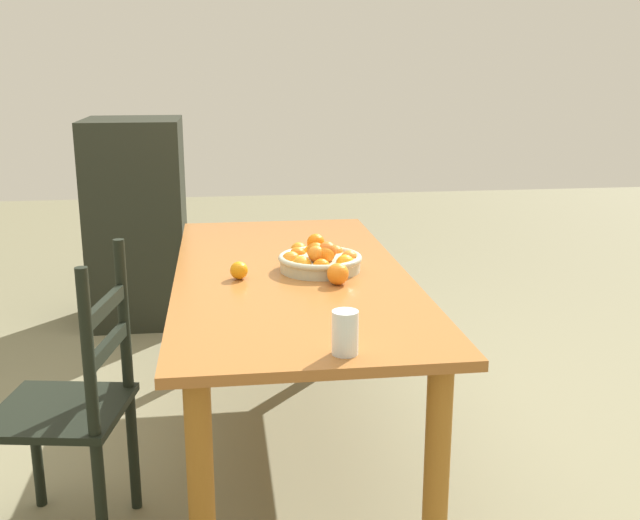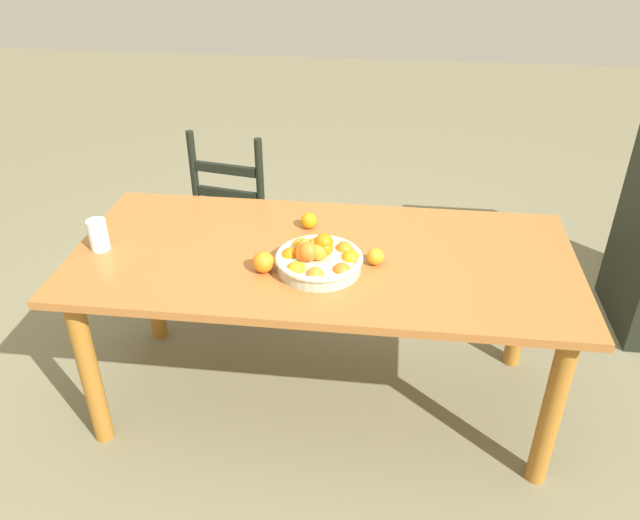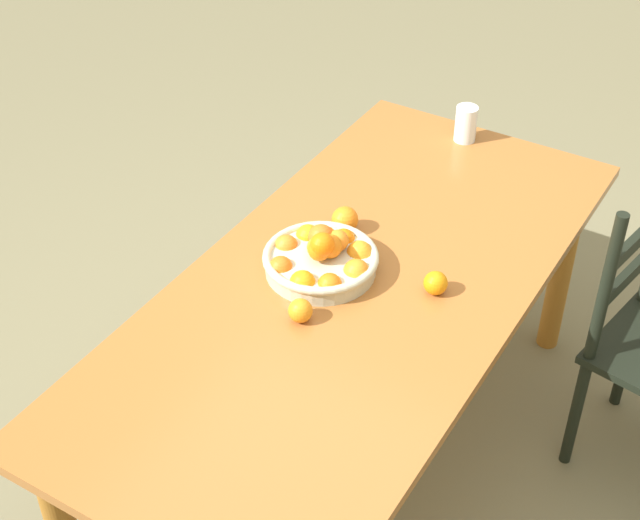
% 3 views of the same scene
% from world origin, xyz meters
% --- Properties ---
extents(ground_plane, '(12.00, 12.00, 0.00)m').
position_xyz_m(ground_plane, '(0.00, 0.00, 0.00)').
color(ground_plane, '#736F51').
extents(dining_table, '(1.90, 0.87, 0.73)m').
position_xyz_m(dining_table, '(0.00, 0.00, 0.63)').
color(dining_table, '#A1612C').
rests_on(dining_table, ground).
extents(chair_near_window, '(0.45, 0.45, 0.95)m').
position_xyz_m(chair_near_window, '(-0.50, 0.74, 0.44)').
color(chair_near_window, black).
rests_on(chair_near_window, ground).
extents(fruit_bowl, '(0.32, 0.32, 0.14)m').
position_xyz_m(fruit_bowl, '(-0.00, -0.11, 0.77)').
color(fruit_bowl, beige).
rests_on(fruit_bowl, dining_table).
extents(orange_loose_0, '(0.07, 0.07, 0.07)m').
position_xyz_m(orange_loose_0, '(-0.08, 0.20, 0.76)').
color(orange_loose_0, orange).
rests_on(orange_loose_0, dining_table).
extents(orange_loose_1, '(0.08, 0.08, 0.08)m').
position_xyz_m(orange_loose_1, '(-0.20, -0.15, 0.77)').
color(orange_loose_1, orange).
rests_on(orange_loose_1, dining_table).
extents(orange_loose_2, '(0.06, 0.06, 0.06)m').
position_xyz_m(orange_loose_2, '(0.20, -0.05, 0.76)').
color(orange_loose_2, orange).
rests_on(orange_loose_2, dining_table).
extents(drinking_glass, '(0.07, 0.07, 0.12)m').
position_xyz_m(drinking_glass, '(-0.85, -0.06, 0.79)').
color(drinking_glass, silver).
rests_on(drinking_glass, dining_table).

